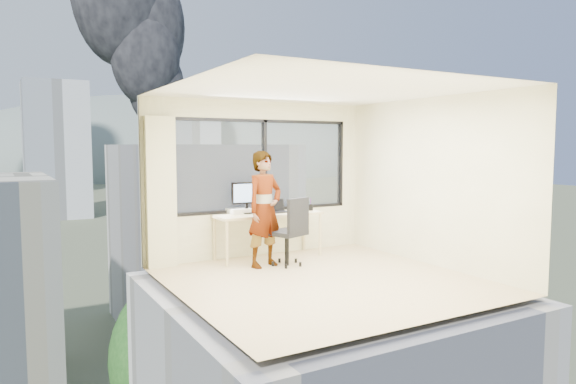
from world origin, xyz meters
TOP-DOWN VIEW (x-y plane):
  - floor at (0.00, 0.00)m, footprint 4.00×4.00m
  - ceiling at (0.00, 0.00)m, footprint 4.00×4.00m
  - wall_front at (0.00, -2.00)m, footprint 4.00×0.01m
  - wall_left at (-2.00, 0.00)m, footprint 0.01×4.00m
  - wall_right at (2.00, 0.00)m, footprint 0.01×4.00m
  - window_wall at (0.05, 2.00)m, footprint 3.30×0.16m
  - curtain at (-1.72, 1.88)m, footprint 0.45×0.14m
  - desk at (0.00, 1.66)m, footprint 1.80×0.60m
  - chair at (0.00, 1.04)m, footprint 0.72×0.72m
  - person at (-0.32, 1.16)m, footprint 0.74×0.59m
  - monitor at (-0.32, 1.81)m, footprint 0.53×0.13m
  - game_console at (-0.44, 1.89)m, footprint 0.37×0.32m
  - laptop at (0.21, 1.64)m, footprint 0.33×0.35m
  - cellphone at (0.30, 1.59)m, footprint 0.12×0.09m
  - pen_cup at (0.80, 1.63)m, footprint 0.10×0.10m
  - handbag at (0.62, 1.88)m, footprint 0.26×0.19m
  - exterior_ground at (0.00, 120.00)m, footprint 400.00×400.00m
  - near_bldg_b at (12.00, 38.00)m, footprint 14.00×13.00m
  - near_bldg_c at (30.00, 28.00)m, footprint 12.00×10.00m
  - far_tower_b at (8.00, 120.00)m, footprint 13.00×13.00m
  - far_tower_c at (45.00, 140.00)m, footprint 15.00×15.00m
  - hill_b at (100.00, 320.00)m, footprint 300.00×220.00m
  - tree_b at (4.00, 18.00)m, footprint 7.60×7.60m
  - tree_c at (22.00, 40.00)m, footprint 8.40×8.40m
  - smoke_plume_b at (55.00, 170.00)m, footprint 30.00×18.00m

SIDE VIEW (x-z plane):
  - exterior_ground at x=0.00m, z-range -14.02..-13.98m
  - hill_b at x=100.00m, z-range -62.00..34.00m
  - tree_b at x=4.00m, z-range -14.00..-5.00m
  - near_bldg_c at x=30.00m, z-range -14.00..-4.00m
  - tree_c at x=22.00m, z-range -14.00..-4.00m
  - near_bldg_b at x=12.00m, z-range -14.00..2.00m
  - far_tower_c at x=45.00m, z-range -14.00..12.00m
  - floor at x=0.00m, z-range -0.01..0.01m
  - desk at x=0.00m, z-range 0.00..0.75m
  - chair at x=0.00m, z-range 0.00..1.09m
  - cellphone at x=0.30m, z-range 0.75..0.76m
  - game_console at x=-0.44m, z-range 0.75..0.83m
  - pen_cup at x=0.80m, z-range 0.75..0.86m
  - handbag at x=0.62m, z-range 0.75..0.93m
  - laptop at x=0.21m, z-range 0.75..0.95m
  - person at x=-0.32m, z-range 0.00..1.78m
  - far_tower_b at x=8.00m, z-range -14.00..16.00m
  - monitor at x=-0.32m, z-range 0.75..1.27m
  - curtain at x=-1.72m, z-range 0.00..2.30m
  - wall_front at x=0.00m, z-range 0.00..2.60m
  - wall_left at x=-2.00m, z-range 0.00..2.60m
  - wall_right at x=2.00m, z-range 0.00..2.60m
  - window_wall at x=0.05m, z-range 0.75..2.30m
  - ceiling at x=0.00m, z-range 2.60..2.60m
  - smoke_plume_b at x=55.00m, z-range -8.00..62.00m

